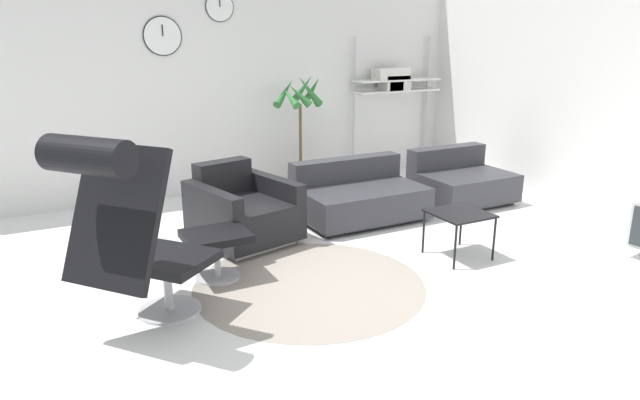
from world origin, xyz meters
name	(u,v)px	position (x,y,z in m)	size (l,w,h in m)	color
ground_plane	(322,280)	(0.00, 0.00, 0.00)	(12.00, 12.00, 0.00)	white
wall_back	(206,77)	(0.00, 2.98, 1.40)	(12.00, 0.09, 2.80)	silver
wall_right	(627,85)	(3.43, 0.00, 1.40)	(0.06, 12.00, 2.80)	silver
round_rug	(309,284)	(-0.13, -0.04, 0.00)	(1.82, 1.82, 0.01)	gray
lounge_chair	(125,216)	(-1.48, -0.21, 0.82)	(1.11, 1.06, 1.35)	#BCBCC1
ottoman	(216,243)	(-0.73, 0.42, 0.29)	(0.50, 0.43, 0.39)	#BCBCC1
armchair_red	(242,213)	(-0.26, 1.14, 0.27)	(0.99, 1.05, 0.72)	silver
couch_low	(359,198)	(1.07, 1.21, 0.23)	(1.29, 0.84, 0.61)	black
couch_second	(460,183)	(2.45, 1.21, 0.23)	(1.03, 0.84, 0.61)	black
side_table	(460,217)	(1.29, -0.11, 0.37)	(0.47, 0.47, 0.41)	black
potted_plant	(300,141)	(1.00, 2.49, 0.63)	(0.60, 0.61, 1.44)	brown
shelf_unit	(394,82)	(2.53, 2.77, 1.26)	(1.26, 0.28, 1.86)	#BCBCC1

